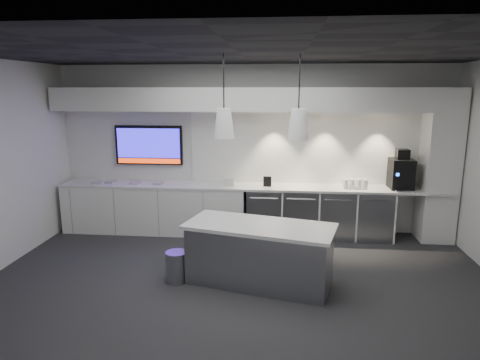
# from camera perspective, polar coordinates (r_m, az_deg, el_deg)

# --- Properties ---
(floor) EXTENTS (7.00, 7.00, 0.00)m
(floor) POSITION_cam_1_polar(r_m,az_deg,el_deg) (5.82, -0.18, -14.25)
(floor) COLOR #28282B
(floor) RESTS_ON ground
(ceiling) EXTENTS (7.00, 7.00, 0.00)m
(ceiling) POSITION_cam_1_polar(r_m,az_deg,el_deg) (5.23, -0.21, 16.68)
(ceiling) COLOR black
(ceiling) RESTS_ON wall_back
(wall_back) EXTENTS (7.00, 0.00, 7.00)m
(wall_back) POSITION_cam_1_polar(r_m,az_deg,el_deg) (7.78, 1.60, 4.11)
(wall_back) COLOR silver
(wall_back) RESTS_ON floor
(wall_front) EXTENTS (7.00, 0.00, 7.00)m
(wall_front) POSITION_cam_1_polar(r_m,az_deg,el_deg) (2.94, -5.00, -9.56)
(wall_front) COLOR silver
(wall_front) RESTS_ON floor
(back_counter) EXTENTS (6.80, 0.65, 0.04)m
(back_counter) POSITION_cam_1_polar(r_m,az_deg,el_deg) (7.58, 1.41, -0.88)
(back_counter) COLOR silver
(back_counter) RESTS_ON left_base_cabinets
(left_base_cabinets) EXTENTS (3.30, 0.63, 0.86)m
(left_base_cabinets) POSITION_cam_1_polar(r_m,az_deg,el_deg) (8.00, -11.24, -3.74)
(left_base_cabinets) COLOR white
(left_base_cabinets) RESTS_ON floor
(fridge_unit_a) EXTENTS (0.60, 0.61, 0.85)m
(fridge_unit_a) POSITION_cam_1_polar(r_m,az_deg,el_deg) (7.68, 3.26, -4.23)
(fridge_unit_a) COLOR gray
(fridge_unit_a) RESTS_ON floor
(fridge_unit_b) EXTENTS (0.60, 0.61, 0.85)m
(fridge_unit_b) POSITION_cam_1_polar(r_m,az_deg,el_deg) (7.68, 7.97, -4.32)
(fridge_unit_b) COLOR gray
(fridge_unit_b) RESTS_ON floor
(fridge_unit_c) EXTENTS (0.60, 0.61, 0.85)m
(fridge_unit_c) POSITION_cam_1_polar(r_m,az_deg,el_deg) (7.74, 12.65, -4.38)
(fridge_unit_c) COLOR gray
(fridge_unit_c) RESTS_ON floor
(fridge_unit_d) EXTENTS (0.60, 0.61, 0.85)m
(fridge_unit_d) POSITION_cam_1_polar(r_m,az_deg,el_deg) (7.85, 17.23, -4.41)
(fridge_unit_d) COLOR gray
(fridge_unit_d) RESTS_ON floor
(backsplash) EXTENTS (4.60, 0.03, 1.30)m
(backsplash) POSITION_cam_1_polar(r_m,az_deg,el_deg) (7.77, 10.49, 4.27)
(backsplash) COLOR white
(backsplash) RESTS_ON wall_back
(soffit) EXTENTS (6.90, 0.60, 0.40)m
(soffit) POSITION_cam_1_polar(r_m,az_deg,el_deg) (7.41, 1.49, 10.69)
(soffit) COLOR white
(soffit) RESTS_ON wall_back
(column) EXTENTS (0.55, 0.55, 2.60)m
(column) POSITION_cam_1_polar(r_m,az_deg,el_deg) (7.97, 25.07, 1.70)
(column) COLOR white
(column) RESTS_ON floor
(wall_tv) EXTENTS (1.25, 0.07, 0.72)m
(wall_tv) POSITION_cam_1_polar(r_m,az_deg,el_deg) (8.07, -12.05, 4.57)
(wall_tv) COLOR black
(wall_tv) RESTS_ON wall_back
(island) EXTENTS (2.10, 1.29, 0.83)m
(island) POSITION_cam_1_polar(r_m,az_deg,el_deg) (5.80, 2.62, -9.82)
(island) COLOR gray
(island) RESTS_ON floor
(bin) EXTENTS (0.31, 0.31, 0.42)m
(bin) POSITION_cam_1_polar(r_m,az_deg,el_deg) (6.00, -8.44, -11.33)
(bin) COLOR gray
(bin) RESTS_ON floor
(coffee_machine) EXTENTS (0.38, 0.54, 0.68)m
(coffee_machine) POSITION_cam_1_polar(r_m,az_deg,el_deg) (7.80, 20.69, 0.95)
(coffee_machine) COLOR black
(coffee_machine) RESTS_ON back_counter
(sign_black) EXTENTS (0.14, 0.02, 0.18)m
(sign_black) POSITION_cam_1_polar(r_m,az_deg,el_deg) (7.49, 3.66, -0.20)
(sign_black) COLOR black
(sign_black) RESTS_ON back_counter
(sign_white) EXTENTS (0.18, 0.03, 0.14)m
(sign_white) POSITION_cam_1_polar(r_m,az_deg,el_deg) (7.49, -1.54, -0.33)
(sign_white) COLOR silver
(sign_white) RESTS_ON back_counter
(cup_cluster) EXTENTS (0.41, 0.19, 0.16)m
(cup_cluster) POSITION_cam_1_polar(r_m,az_deg,el_deg) (7.60, 15.10, -0.48)
(cup_cluster) COLOR white
(cup_cluster) RESTS_ON back_counter
(tray_a) EXTENTS (0.20, 0.20, 0.02)m
(tray_a) POSITION_cam_1_polar(r_m,az_deg,el_deg) (8.15, -18.58, -0.35)
(tray_a) COLOR #9C9C9C
(tray_a) RESTS_ON back_counter
(tray_b) EXTENTS (0.18, 0.18, 0.02)m
(tray_b) POSITION_cam_1_polar(r_m,az_deg,el_deg) (8.13, -16.90, -0.27)
(tray_b) COLOR #9C9C9C
(tray_b) RESTS_ON back_counter
(tray_c) EXTENTS (0.18, 0.18, 0.02)m
(tray_c) POSITION_cam_1_polar(r_m,az_deg,el_deg) (7.92, -13.82, -0.41)
(tray_c) COLOR #9C9C9C
(tray_c) RESTS_ON back_counter
(tray_d) EXTENTS (0.16, 0.16, 0.02)m
(tray_d) POSITION_cam_1_polar(r_m,az_deg,el_deg) (7.83, -10.93, -0.43)
(tray_d) COLOR #9C9C9C
(tray_d) RESTS_ON back_counter
(pendant_left) EXTENTS (0.27, 0.27, 1.08)m
(pendant_left) POSITION_cam_1_polar(r_m,az_deg,el_deg) (5.44, -2.15, 7.57)
(pendant_left) COLOR white
(pendant_left) RESTS_ON ceiling
(pendant_right) EXTENTS (0.27, 0.27, 1.08)m
(pendant_right) POSITION_cam_1_polar(r_m,az_deg,el_deg) (5.40, 7.77, 7.43)
(pendant_right) COLOR white
(pendant_right) RESTS_ON ceiling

